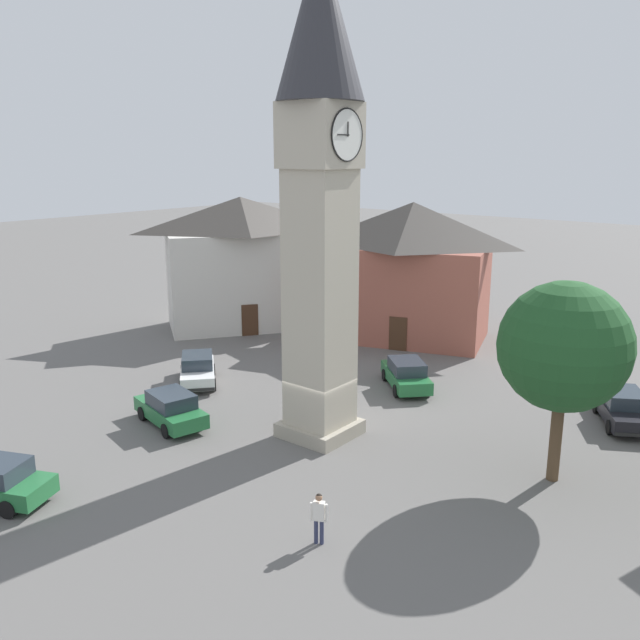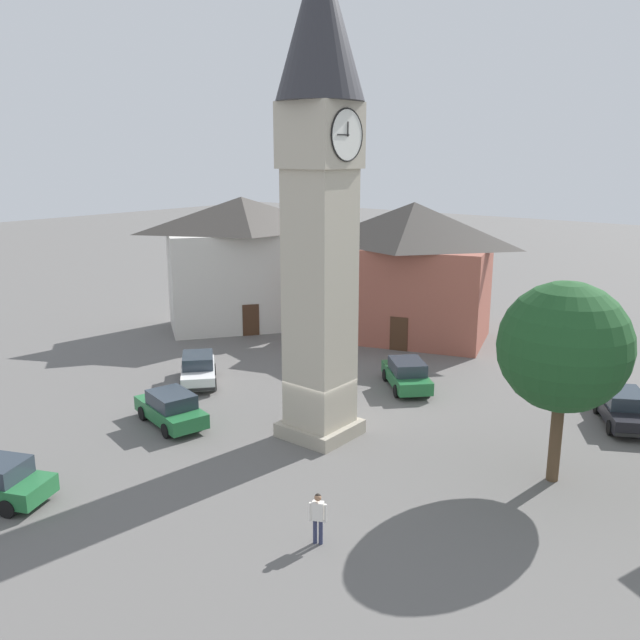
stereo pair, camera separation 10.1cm
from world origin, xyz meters
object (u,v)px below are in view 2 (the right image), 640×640
car_blue_kerb (171,408)px  building_shop_left (412,270)px  car_silver_kerb (623,408)px  clock_tower (320,159)px  pedestrian (318,514)px  car_red_corner (198,369)px  building_corner_back (243,262)px  car_white_side (407,374)px  tree (564,347)px

car_blue_kerb → building_shop_left: size_ratio=0.39×
car_blue_kerb → car_silver_kerb: 20.08m
clock_tower → pedestrian: (6.46, 5.12, -10.50)m
car_blue_kerb → car_red_corner: same height
building_corner_back → building_shop_left: bearing=113.2°
car_white_side → building_corner_back: building_corner_back is taller
car_silver_kerb → tree: tree is taller
car_red_corner → pedestrian: pedestrian is taller
car_silver_kerb → building_shop_left: size_ratio=0.39×
car_silver_kerb → tree: size_ratio=0.59×
car_silver_kerb → building_shop_left: building_shop_left is taller
tree → building_shop_left: size_ratio=0.66×
tree → car_white_side: bearing=-118.3°
clock_tower → tree: 11.47m
car_blue_kerb → tree: bearing=110.0°
car_blue_kerb → car_silver_kerb: (-12.60, 15.63, 0.00)m
pedestrian → building_corner_back: size_ratio=0.15×
car_white_side → car_red_corner: bearing=-55.5°
pedestrian → building_shop_left: size_ratio=0.15×
building_shop_left → clock_tower: bearing=17.9°
clock_tower → building_corner_back: (-11.14, -15.75, -6.97)m
clock_tower → building_shop_left: bearing=-162.1°
pedestrian → building_corner_back: building_corner_back is taller
car_silver_kerb → tree: bearing=-4.2°
clock_tower → tree: size_ratio=2.64×
clock_tower → car_silver_kerb: size_ratio=4.45×
clock_tower → car_white_side: size_ratio=4.75×
car_white_side → building_corner_back: bearing=-103.8°
pedestrian → tree: size_ratio=0.23×
car_white_side → building_corner_back: size_ratio=0.36×
car_silver_kerb → car_red_corner: bearing=-66.7°
car_red_corner → building_corner_back: bearing=-146.5°
car_blue_kerb → building_corner_back: building_corner_back is taller
car_white_side → pedestrian: pedestrian is taller
pedestrian → tree: 10.45m
pedestrian → building_shop_left: bearing=-155.3°
car_silver_kerb → car_blue_kerb: bearing=-51.1°
car_red_corner → car_white_side: (-6.15, 8.94, 0.00)m
tree → car_blue_kerb: bearing=-70.0°
car_blue_kerb → car_red_corner: size_ratio=1.05×
car_blue_kerb → car_red_corner: bearing=-143.6°
car_blue_kerb → building_corner_back: size_ratio=0.38×
building_shop_left → building_corner_back: bearing=-66.8°
car_white_side → clock_tower: bearing=1.5°
pedestrian → building_corner_back: 27.52m
building_corner_back → tree: bearing=70.4°
clock_tower → car_red_corner: (-1.16, -9.13, -10.75)m
car_red_corner → car_white_side: same height
car_silver_kerb → building_shop_left: (-6.40, -14.87, 3.72)m
tree → building_shop_left: building_shop_left is taller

